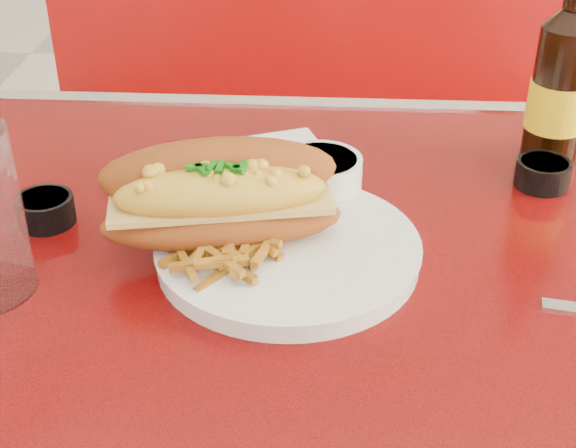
# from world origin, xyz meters

# --- Properties ---
(diner_table) EXTENTS (1.23, 0.83, 0.77)m
(diner_table) POSITION_xyz_m (0.00, 0.00, 0.61)
(diner_table) COLOR red
(diner_table) RESTS_ON ground
(booth_bench_far) EXTENTS (1.20, 0.51, 0.90)m
(booth_bench_far) POSITION_xyz_m (0.00, 0.81, 0.29)
(booth_bench_far) COLOR #950B09
(booth_bench_far) RESTS_ON ground
(dinner_plate) EXTENTS (0.30, 0.30, 0.02)m
(dinner_plate) POSITION_xyz_m (-0.05, 0.02, 0.78)
(dinner_plate) COLOR white
(dinner_plate) RESTS_ON diner_table
(mac_hoagie) EXTENTS (0.25, 0.15, 0.10)m
(mac_hoagie) POSITION_xyz_m (-0.12, 0.03, 0.83)
(mac_hoagie) COLOR #954818
(mac_hoagie) RESTS_ON dinner_plate
(fries_pile) EXTENTS (0.12, 0.11, 0.03)m
(fries_pile) POSITION_xyz_m (-0.11, -0.00, 0.80)
(fries_pile) COLOR #BC7E20
(fries_pile) RESTS_ON dinner_plate
(fork) EXTENTS (0.09, 0.15, 0.00)m
(fork) POSITION_xyz_m (0.00, 0.04, 0.79)
(fork) COLOR silver
(fork) RESTS_ON dinner_plate
(gravy_ramekin) EXTENTS (0.10, 0.10, 0.05)m
(gravy_ramekin) POSITION_xyz_m (-0.02, 0.14, 0.80)
(gravy_ramekin) COLOR white
(gravy_ramekin) RESTS_ON diner_table
(sauce_cup_left) EXTENTS (0.06, 0.06, 0.03)m
(sauce_cup_left) POSITION_xyz_m (-0.31, 0.07, 0.79)
(sauce_cup_left) COLOR black
(sauce_cup_left) RESTS_ON diner_table
(sauce_cup_right) EXTENTS (0.08, 0.08, 0.03)m
(sauce_cup_right) POSITION_xyz_m (0.22, 0.18, 0.79)
(sauce_cup_right) COLOR black
(sauce_cup_right) RESTS_ON diner_table
(beer_bottle) EXTENTS (0.08, 0.08, 0.26)m
(beer_bottle) POSITION_xyz_m (0.24, 0.24, 0.87)
(beer_bottle) COLOR black
(beer_bottle) RESTS_ON diner_table
(paper_napkin) EXTENTS (0.15, 0.15, 0.00)m
(paper_napkin) POSITION_xyz_m (-0.08, 0.24, 0.77)
(paper_napkin) COLOR white
(paper_napkin) RESTS_ON diner_table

